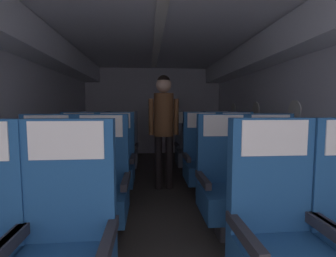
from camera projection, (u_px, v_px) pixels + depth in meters
The scene contains 17 objects.
ground at pixel (160, 203), 2.98m from camera, with size 3.67×6.94×0.02m, color #3D3833.
fuselage_shell at pixel (159, 73), 3.10m from camera, with size 3.55×6.59×2.22m.
seat_a_left_aisle at pixel (64, 250), 1.19m from camera, with size 0.51×0.51×1.12m.
seat_a_right_window at pixel (280, 240), 1.29m from camera, with size 0.51×0.51×1.12m.
seat_b_left_window at pixel (45, 189), 2.09m from camera, with size 0.51×0.51×1.12m.
seat_b_left_aisle at pixel (101, 187), 2.13m from camera, with size 0.51×0.51×1.12m.
seat_b_right_aisle at pixel (274, 182), 2.27m from camera, with size 0.51×0.51×1.12m.
seat_b_right_window at pixel (225, 185), 2.21m from camera, with size 0.51×0.51×1.12m.
seat_c_left_window at pixel (78, 164), 3.03m from camera, with size 0.51×0.51×1.12m.
seat_c_left_aisle at pixel (115, 163), 3.06m from camera, with size 0.51×0.51×1.12m.
seat_c_right_aisle at pixel (238, 161), 3.19m from camera, with size 0.51×0.51×1.12m.
seat_c_right_window at pixel (203, 161), 3.17m from camera, with size 0.51×0.51×1.12m.
seat_d_left_window at pixel (94, 150), 3.98m from camera, with size 0.51×0.51×1.12m.
seat_d_left_aisle at pixel (123, 150), 4.00m from camera, with size 0.51×0.51×1.12m.
seat_d_right_aisle at pixel (218, 149), 4.13m from camera, with size 0.51×0.51×1.12m.
seat_d_right_window at pixel (190, 149), 4.10m from camera, with size 0.51×0.51×1.12m.
flight_attendant at pixel (164, 119), 3.43m from camera, with size 0.43×0.28×1.63m.
Camera 1 is at (-0.14, 0.39, 1.18)m, focal length 25.70 mm.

